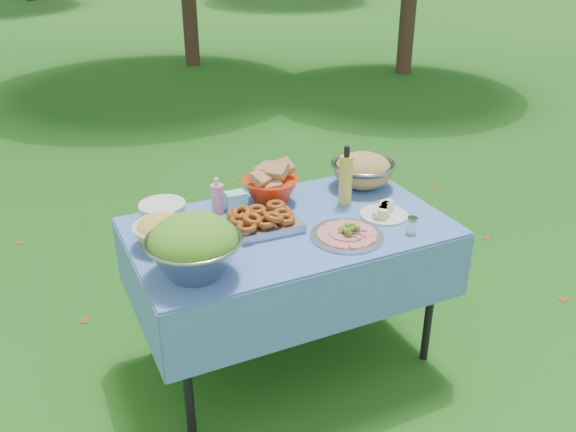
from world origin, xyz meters
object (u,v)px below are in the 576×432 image
at_px(bread_bowl, 270,184).
at_px(pasta_bowl_steel, 363,170).
at_px(charcuterie_platter, 347,229).
at_px(picnic_table, 289,294).
at_px(oil_bottle, 346,175).
at_px(plate_stack, 163,212).
at_px(salad_bowl, 194,246).

height_order(bread_bowl, pasta_bowl_steel, bread_bowl).
bearing_deg(charcuterie_platter, picnic_table, 131.09).
relative_size(pasta_bowl_steel, oil_bottle, 1.12).
relative_size(plate_stack, charcuterie_platter, 0.66).
distance_m(salad_bowl, pasta_bowl_steel, 1.18).
relative_size(salad_bowl, pasta_bowl_steel, 1.15).
bearing_deg(pasta_bowl_steel, bread_bowl, 177.03).
xyz_separation_m(salad_bowl, bread_bowl, (0.55, 0.51, -0.03)).
xyz_separation_m(picnic_table, salad_bowl, (-0.52, -0.23, 0.51)).
bearing_deg(salad_bowl, bread_bowl, 42.48).
xyz_separation_m(plate_stack, oil_bottle, (0.87, -0.20, 0.11)).
relative_size(picnic_table, charcuterie_platter, 4.42).
distance_m(bread_bowl, oil_bottle, 0.38).
bearing_deg(picnic_table, oil_bottle, 15.88).
relative_size(bread_bowl, pasta_bowl_steel, 0.84).
distance_m(salad_bowl, charcuterie_platter, 0.72).
relative_size(picnic_table, bread_bowl, 5.19).
height_order(salad_bowl, pasta_bowl_steel, salad_bowl).
bearing_deg(plate_stack, pasta_bowl_steel, -2.41).
bearing_deg(bread_bowl, charcuterie_platter, -72.34).
bearing_deg(plate_stack, picnic_table, -29.91).
bearing_deg(charcuterie_platter, oil_bottle, 61.69).
xyz_separation_m(salad_bowl, oil_bottle, (0.88, 0.33, 0.02)).
bearing_deg(bread_bowl, oil_bottle, -28.42).
distance_m(picnic_table, plate_stack, 0.73).
xyz_separation_m(salad_bowl, plate_stack, (0.01, 0.52, -0.08)).
relative_size(picnic_table, salad_bowl, 3.77).
distance_m(picnic_table, salad_bowl, 0.76).
xyz_separation_m(charcuterie_platter, oil_bottle, (0.17, 0.32, 0.11)).
height_order(bread_bowl, charcuterie_platter, bread_bowl).
relative_size(picnic_table, oil_bottle, 4.87).
xyz_separation_m(salad_bowl, charcuterie_platter, (0.71, 0.01, -0.09)).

